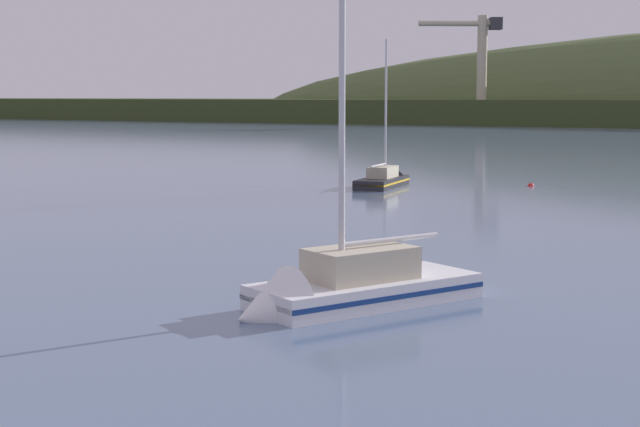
{
  "coord_description": "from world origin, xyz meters",
  "views": [
    {
      "loc": [
        17.34,
        -6.15,
        6.46
      ],
      "look_at": [
        -5.11,
        32.89,
        0.96
      ],
      "focal_mm": 54.48,
      "sensor_mm": 36.0,
      "label": 1
    }
  ],
  "objects_px": {
    "sailboat_far_left": "(339,297)",
    "mooring_buoy_off_fishing_boat": "(531,186)",
    "sailboat_near_mooring": "(385,183)",
    "dockside_crane": "(480,70)"
  },
  "relations": [
    {
      "from": "dockside_crane",
      "to": "sailboat_near_mooring",
      "type": "bearing_deg",
      "value": 75.47
    },
    {
      "from": "dockside_crane",
      "to": "sailboat_far_left",
      "type": "distance_m",
      "value": 186.55
    },
    {
      "from": "sailboat_near_mooring",
      "to": "mooring_buoy_off_fishing_boat",
      "type": "xyz_separation_m",
      "value": [
        9.05,
        5.2,
        -0.24
      ]
    },
    {
      "from": "sailboat_near_mooring",
      "to": "sailboat_far_left",
      "type": "height_order",
      "value": "sailboat_far_left"
    },
    {
      "from": "sailboat_near_mooring",
      "to": "sailboat_far_left",
      "type": "xyz_separation_m",
      "value": [
        16.4,
        -36.68,
        0.1
      ]
    },
    {
      "from": "sailboat_near_mooring",
      "to": "mooring_buoy_off_fishing_boat",
      "type": "distance_m",
      "value": 10.44
    },
    {
      "from": "sailboat_near_mooring",
      "to": "mooring_buoy_off_fishing_boat",
      "type": "relative_size",
      "value": 21.5
    },
    {
      "from": "sailboat_far_left",
      "to": "dockside_crane",
      "type": "bearing_deg",
      "value": -135.8
    },
    {
      "from": "sailboat_far_left",
      "to": "mooring_buoy_off_fishing_boat",
      "type": "xyz_separation_m",
      "value": [
        -7.36,
        41.88,
        -0.33
      ]
    },
    {
      "from": "dockside_crane",
      "to": "sailboat_near_mooring",
      "type": "height_order",
      "value": "dockside_crane"
    }
  ]
}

